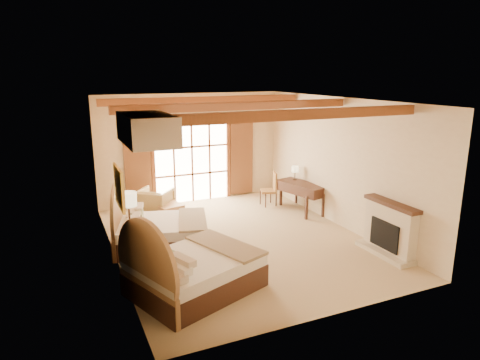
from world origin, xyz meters
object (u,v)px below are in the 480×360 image
bed_near (187,270)px  bed_far (156,231)px  armchair (155,203)px  nightstand (140,264)px  desk (301,196)px

bed_near → bed_far: (-0.05, 2.18, -0.02)m
bed_far → armchair: (0.47, 2.07, -0.01)m
nightstand → bed_near: bearing=-49.1°
nightstand → armchair: size_ratio=0.77×
bed_far → armchair: size_ratio=2.80×
bed_near → nightstand: (-0.68, 0.78, -0.09)m
bed_near → bed_far: size_ratio=1.10×
nightstand → desk: 5.48m
nightstand → armchair: (1.10, 3.47, 0.06)m
bed_near → armchair: (0.41, 4.25, -0.03)m
nightstand → bed_far: bearing=65.5°
nightstand → armchair: bearing=72.1°
bed_far → desk: bearing=28.5°
nightstand → desk: (4.95, 2.34, 0.10)m
armchair → desk: 4.02m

